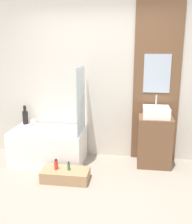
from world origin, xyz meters
TOP-DOWN VIEW (x-y plane):
  - ground_plane at (0.00, 0.00)m, footprint 12.00×12.00m
  - wall_tiled_back at (0.00, 1.58)m, footprint 4.20×0.06m
  - wall_wood_accent at (0.89, 1.53)m, footprint 0.73×0.04m
  - bathtub at (-0.83, 1.17)m, footprint 1.18×0.72m
  - glass_shower_screen at (-0.27, 1.15)m, footprint 0.01×0.64m
  - wooden_step_bench at (-0.39, 0.57)m, footprint 0.67×0.34m
  - vanity_cabinet at (0.89, 1.29)m, footprint 0.53×0.45m
  - sink at (0.89, 1.29)m, footprint 0.40×0.37m
  - vase_tall_dark at (-1.32, 1.43)m, footprint 0.09×0.09m
  - vase_round_light at (-1.18, 1.43)m, footprint 0.10×0.10m
  - bottle_soap_primary at (-0.52, 0.57)m, footprint 0.05×0.05m
  - bottle_soap_secondary at (-0.34, 0.57)m, footprint 0.04×0.04m

SIDE VIEW (x-z plane):
  - ground_plane at x=0.00m, z-range 0.00..0.00m
  - wooden_step_bench at x=-0.39m, z-range 0.00..0.17m
  - bottle_soap_secondary at x=-0.34m, z-range 0.16..0.29m
  - bottle_soap_primary at x=-0.52m, z-range 0.16..0.31m
  - bathtub at x=-0.83m, z-range 0.00..0.55m
  - vanity_cabinet at x=0.89m, z-range 0.00..0.80m
  - vase_round_light at x=-1.18m, z-range 0.55..0.65m
  - vase_tall_dark at x=-1.32m, z-range 0.52..0.85m
  - sink at x=0.89m, z-range 0.72..1.05m
  - glass_shower_screen at x=-0.27m, z-range 0.55..1.58m
  - wall_tiled_back at x=0.00m, z-range 0.00..2.60m
  - wall_wood_accent at x=0.89m, z-range 0.01..2.61m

